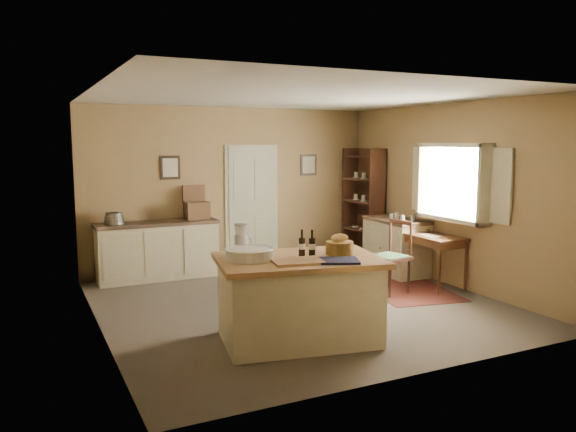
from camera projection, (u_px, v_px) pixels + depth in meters
name	position (u px, v px, depth m)	size (l,w,h in m)	color
ground	(299.00, 304.00, 7.41)	(5.00, 5.00, 0.00)	#62564B
wall_back	(232.00, 188.00, 9.46)	(5.00, 0.10, 2.70)	olive
wall_front	(426.00, 229.00, 5.00)	(5.00, 0.10, 2.70)	olive
wall_left	(96.00, 213.00, 6.15)	(0.10, 5.00, 2.70)	olive
wall_right	(449.00, 195.00, 8.32)	(0.10, 5.00, 2.70)	olive
ceiling	(299.00, 96.00, 7.06)	(5.00, 5.00, 0.00)	silver
door	(252.00, 205.00, 9.63)	(0.97, 0.06, 2.11)	#BABF9F
framed_prints	(243.00, 166.00, 9.48)	(2.82, 0.02, 0.38)	black
window	(455.00, 182.00, 8.08)	(0.25, 1.99, 1.12)	beige
work_island	(298.00, 297.00, 5.99)	(1.89, 1.42, 1.20)	beige
sideboard	(158.00, 248.00, 8.73)	(1.87, 0.53, 1.18)	beige
rug	(408.00, 289.00, 8.13)	(1.10, 1.60, 0.01)	#52241A
writing_desk	(433.00, 242.00, 8.24)	(0.56, 0.92, 0.82)	#381D0F
desk_chair	(390.00, 258.00, 7.90)	(0.47, 0.47, 1.01)	#321911
right_cabinet	(396.00, 246.00, 9.07)	(0.62, 1.10, 0.99)	beige
shelving_unit	(365.00, 205.00, 10.08)	(0.34, 0.91, 2.01)	#321911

